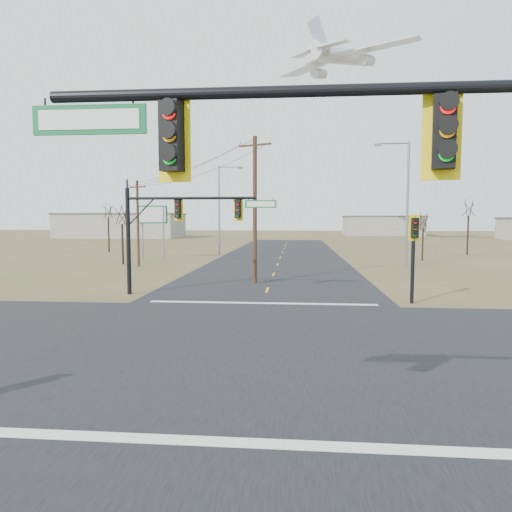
% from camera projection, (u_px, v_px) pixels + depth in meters
% --- Properties ---
extents(ground, '(320.00, 320.00, 0.00)m').
position_uv_depth(ground, '(246.00, 342.00, 16.52)').
color(ground, brown).
rests_on(ground, ground).
extents(road_ew, '(160.00, 14.00, 0.02)m').
position_uv_depth(road_ew, '(246.00, 341.00, 16.52)').
color(road_ew, black).
rests_on(road_ew, ground).
extents(road_ns, '(14.00, 160.00, 0.02)m').
position_uv_depth(road_ns, '(246.00, 341.00, 16.52)').
color(road_ns, black).
rests_on(road_ns, ground).
extents(stop_bar_near, '(12.00, 0.40, 0.01)m').
position_uv_depth(stop_bar_near, '(206.00, 441.00, 9.07)').
color(stop_bar_near, silver).
rests_on(stop_bar_near, road_ns).
extents(stop_bar_far, '(12.00, 0.40, 0.01)m').
position_uv_depth(stop_bar_far, '(262.00, 303.00, 23.97)').
color(stop_bar_far, silver).
rests_on(stop_bar_far, road_ns).
extents(mast_arm_near, '(10.34, 0.53, 6.92)m').
position_uv_depth(mast_arm_near, '(459.00, 177.00, 6.59)').
color(mast_arm_near, black).
rests_on(mast_arm_near, ground).
extents(mast_arm_far, '(8.82, 0.51, 6.24)m').
position_uv_depth(mast_arm_far, '(182.00, 217.00, 26.36)').
color(mast_arm_far, black).
rests_on(mast_arm_far, ground).
extents(pedestal_signal_ne, '(0.63, 0.55, 4.69)m').
position_uv_depth(pedestal_signal_ne, '(414.00, 239.00, 23.68)').
color(pedestal_signal_ne, black).
rests_on(pedestal_signal_ne, ground).
extents(utility_pole_near, '(2.30, 1.11, 10.06)m').
position_uv_depth(utility_pole_near, '(255.00, 208.00, 31.30)').
color(utility_pole_near, '#44291D').
rests_on(utility_pole_near, ground).
extents(utility_pole_far, '(1.83, 0.90, 7.99)m').
position_uv_depth(utility_pole_far, '(138.00, 222.00, 42.34)').
color(utility_pole_far, '#44291D').
rests_on(utility_pole_far, ground).
extents(highway_sign, '(3.07, 0.88, 5.91)m').
position_uv_depth(highway_sign, '(153.00, 221.00, 50.03)').
color(highway_sign, gray).
rests_on(highway_sign, ground).
extents(streetlight_a, '(3.19, 0.35, 11.46)m').
position_uv_depth(streetlight_a, '(405.00, 197.00, 41.48)').
color(streetlight_a, gray).
rests_on(streetlight_a, ground).
extents(streetlight_c, '(3.06, 0.45, 10.91)m').
position_uv_depth(streetlight_c, '(221.00, 205.00, 55.64)').
color(streetlight_c, gray).
rests_on(streetlight_c, ground).
extents(bare_tree_a, '(2.98, 2.98, 6.20)m').
position_uv_depth(bare_tree_a, '(122.00, 214.00, 44.32)').
color(bare_tree_a, black).
rests_on(bare_tree_a, ground).
extents(bare_tree_b, '(3.49, 3.49, 7.06)m').
position_uv_depth(bare_tree_b, '(108.00, 210.00, 61.01)').
color(bare_tree_b, black).
rests_on(bare_tree_b, ground).
extents(bare_tree_c, '(2.80, 2.80, 5.49)m').
position_uv_depth(bare_tree_c, '(423.00, 220.00, 48.10)').
color(bare_tree_c, black).
rests_on(bare_tree_c, ground).
extents(bare_tree_d, '(3.16, 3.16, 7.23)m').
position_uv_depth(bare_tree_d, '(469.00, 208.00, 55.92)').
color(bare_tree_d, black).
rests_on(bare_tree_d, ground).
extents(warehouse_left, '(28.00, 14.00, 5.50)m').
position_uv_depth(warehouse_left, '(121.00, 226.00, 109.15)').
color(warehouse_left, gray).
rests_on(warehouse_left, ground).
extents(warehouse_mid, '(20.00, 12.00, 5.00)m').
position_uv_depth(warehouse_mid, '(382.00, 226.00, 123.36)').
color(warehouse_mid, gray).
rests_on(warehouse_mid, ground).
extents(jet_airliner, '(25.43, 25.54, 11.44)m').
position_uv_depth(jet_airliner, '(342.00, 55.00, 77.50)').
color(jet_airliner, silver).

